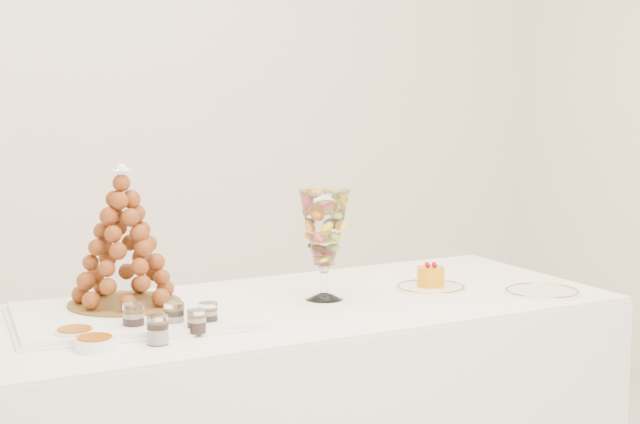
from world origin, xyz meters
TOP-DOWN VIEW (x-y plane):
  - lace_tray at (-0.47, 0.22)m, footprint 0.68×0.55m
  - macaron_vase at (0.09, 0.19)m, footprint 0.14×0.14m
  - cake_plate at (0.44, 0.15)m, footprint 0.21×0.21m
  - spare_plate at (0.69, -0.05)m, footprint 0.22×0.22m
  - verrine_a at (-0.51, 0.08)m, footprint 0.06×0.06m
  - verrine_b at (-0.41, 0.06)m, footprint 0.07×0.07m
  - verrine_c at (-0.33, 0.03)m, footprint 0.06×0.06m
  - verrine_d at (-0.50, -0.05)m, footprint 0.06×0.06m
  - verrine_e at (-0.38, -0.02)m, footprint 0.06×0.06m
  - ramekin_back at (-0.67, 0.07)m, footprint 0.09×0.09m
  - ramekin_front at (-0.65, -0.03)m, footprint 0.09×0.09m
  - croquembouche at (-0.46, 0.31)m, footprint 0.31×0.31m
  - mousse_cake at (0.44, 0.16)m, footprint 0.08×0.08m

SIDE VIEW (x-z plane):
  - spare_plate at x=0.69m, z-range 0.74..0.75m
  - cake_plate at x=0.44m, z-range 0.74..0.75m
  - lace_tray at x=-0.47m, z-range 0.74..0.76m
  - ramekin_front at x=-0.65m, z-range 0.74..0.77m
  - ramekin_back at x=-0.67m, z-range 0.74..0.77m
  - verrine_e at x=-0.38m, z-range 0.74..0.81m
  - verrine_c at x=-0.33m, z-range 0.74..0.81m
  - verrine_b at x=-0.41m, z-range 0.74..0.81m
  - verrine_d at x=-0.50m, z-range 0.74..0.81m
  - verrine_a at x=-0.51m, z-range 0.74..0.82m
  - mousse_cake at x=0.44m, z-range 0.74..0.82m
  - macaron_vase at x=0.09m, z-range 0.79..1.10m
  - croquembouche at x=-0.46m, z-range 0.76..1.14m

